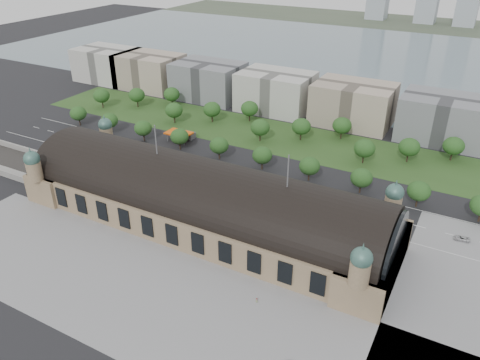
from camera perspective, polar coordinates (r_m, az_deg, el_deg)
The scene contains 54 objects.
ground at distance 186.82m, azimuth -4.53°, elevation -5.17°, with size 900.00×900.00×0.00m, color black.
station at distance 181.37m, azimuth -4.65°, elevation -2.46°, with size 150.00×48.40×44.30m.
track_cutting at distance 255.86m, azimuth -26.07°, elevation 1.75°, with size 70.00×24.00×3.10m.
plaza_south at distance 154.31m, azimuth -10.37°, elevation -14.04°, with size 190.00×48.00×0.12m, color gray.
road_slab at distance 223.75m, azimuth -3.61°, elevation 0.90°, with size 260.00×26.00×0.10m, color black.
grass_belt at distance 265.43m, azimuth 3.60°, elevation 5.47°, with size 300.00×45.00×0.10m, color #2C4D1E.
petrol_station at distance 260.31m, azimuth -6.84°, elevation 5.55°, with size 14.00×13.00×5.05m.
lake at distance 448.12m, azimuth 17.07°, elevation 13.86°, with size 700.00×320.00×0.08m, color slate.
far_shore at distance 641.69m, azimuth 21.38°, elevation 17.29°, with size 700.00×120.00×0.14m, color #44513D.
office_0 at distance 378.43m, azimuth -15.83°, elevation 13.40°, with size 45.00×32.00×24.00m, color #BAB8B0.
office_1 at distance 352.48m, azimuth -10.96°, elevation 12.89°, with size 45.00×32.00×24.00m, color tan.
office_2 at distance 324.07m, azimuth -3.87°, elevation 11.98°, with size 45.00×32.00×24.00m, color gray.
office_3 at distance 301.35m, azimuth 4.36°, elevation 10.70°, with size 45.00×32.00×24.00m, color #BAB8B0.
office_4 at distance 285.65m, azimuth 13.62°, elevation 8.98°, with size 45.00×32.00×24.00m, color tan.
office_5 at distance 278.17m, azimuth 23.55°, elevation 6.87°, with size 45.00×32.00×24.00m, color gray.
tree_row_0 at distance 292.01m, azimuth -19.12°, elevation 7.67°, with size 9.60×9.60×11.52m.
tree_row_1 at distance 275.50m, azimuth -15.63°, elevation 7.00°, with size 9.60×9.60×11.52m.
tree_row_2 at distance 260.17m, azimuth -11.74°, elevation 6.20°, with size 9.60×9.60×11.52m.
tree_row_3 at distance 246.22m, azimuth -7.39°, elevation 5.28°, with size 9.60×9.60×11.52m.
tree_row_4 at distance 233.91m, azimuth -2.57°, elevation 4.22°, with size 9.60×9.60×11.52m.
tree_row_5 at distance 223.50m, azimuth 2.73°, elevation 3.02°, with size 9.60×9.60×11.52m.
tree_row_6 at distance 215.28m, azimuth 8.47°, elevation 1.69°, with size 9.60×9.60×11.52m.
tree_row_7 at distance 209.50m, azimuth 14.60°, elevation 0.25°, with size 9.60×9.60×11.52m.
tree_row_8 at distance 206.37m, azimuth 20.98°, elevation -1.26°, with size 9.60×9.60×11.52m.
tree_belt_0 at distance 318.18m, azimuth -16.53°, elevation 9.83°, with size 10.40×10.40×12.48m.
tree_belt_1 at distance 313.98m, azimuth -12.48°, elevation 10.09°, with size 10.40×10.40×12.48m.
tree_belt_2 at distance 311.36m, azimuth -8.33°, elevation 10.30°, with size 10.40×10.40×12.48m.
tree_belt_3 at distance 282.37m, azimuth -8.06°, elevation 8.43°, with size 10.40×10.40×12.48m.
tree_belt_4 at distance 281.51m, azimuth -3.44°, elevation 8.60°, with size 10.40×10.40×12.48m.
tree_belt_5 at distance 282.44m, azimuth 1.17°, elevation 8.71°, with size 10.40×10.40×12.48m.
tree_belt_6 at distance 254.41m, azimuth 2.48°, elevation 6.42°, with size 10.40×10.40×12.48m.
tree_belt_7 at distance 257.69m, azimuth 7.48°, elevation 6.50°, with size 10.40×10.40×12.48m.
tree_belt_8 at distance 262.86m, azimuth 12.33°, elevation 6.52°, with size 10.40×10.40×12.48m.
tree_belt_9 at distance 237.09m, azimuth 14.94°, elevation 3.76°, with size 10.40×10.40×12.48m.
tree_belt_10 at distance 245.07m, azimuth 19.94°, elevation 3.80°, with size 10.40×10.40×12.48m.
tree_belt_11 at distance 254.79m, azimuth 24.60°, elevation 3.81°, with size 10.40×10.40×12.48m.
traffic_car_0 at distance 269.65m, azimuth -19.83°, elevation 4.31°, with size 1.57×3.89×1.33m, color silver.
traffic_car_1 at distance 267.53m, azimuth -16.88°, elevation 4.63°, with size 1.66×4.75×1.56m, color gray.
traffic_car_2 at distance 244.22m, azimuth -11.44°, elevation 3.01°, with size 2.29×4.97×1.38m, color black.
traffic_car_3 at distance 240.63m, azimuth -7.93°, elevation 2.94°, with size 2.14×5.26×1.53m, color maroon.
traffic_car_4 at distance 216.06m, azimuth -2.22°, elevation 0.13°, with size 1.92×4.76×1.62m, color #192446.
traffic_car_5 at distance 210.38m, azimuth 8.99°, elevation -1.07°, with size 1.68×4.83×1.59m, color slate.
traffic_car_6 at distance 194.41m, azimuth 25.41°, elevation -6.45°, with size 2.70×5.85×1.63m, color #BAB9BC.
parked_car_0 at distance 235.47m, azimuth -13.28°, elevation 1.81°, with size 1.49×4.28×1.41m, color black.
parked_car_1 at distance 225.41m, azimuth -11.59°, elevation 0.79°, with size 2.64×5.72×1.59m, color maroon.
parked_car_2 at distance 225.46m, azimuth -10.05°, elevation 0.95°, with size 2.21×5.43×1.58m, color #1C254E.
parked_car_3 at distance 225.76m, azimuth -10.53°, elevation 0.95°, with size 1.94×4.82×1.64m, color #5C5D64.
parked_car_4 at distance 221.57m, azimuth -8.81°, elevation 0.52°, with size 1.52×4.35×1.43m, color silver.
parked_car_5 at distance 212.89m, azimuth -6.87°, elevation -0.57°, with size 2.24×4.85×1.35m, color gray.
parked_car_6 at distance 215.01m, azimuth -7.33°, elevation -0.26°, with size 2.23×5.48×1.59m, color black.
bus_west at distance 207.95m, azimuth -0.68°, elevation -0.81°, with size 2.66×11.39×3.17m, color red.
bus_mid at distance 208.21m, azimuth -1.96°, elevation -0.73°, with size 2.95×12.61×3.51m, color silver.
bus_east at distance 203.96m, azimuth 2.21°, elevation -1.48°, with size 2.56×10.92×3.04m, color silver.
pedestrian_0 at distance 150.34m, azimuth 2.04°, elevation -14.43°, with size 0.79×0.45×1.61m, color gray.
Camera 1 is at (87.14, -129.37, 102.82)m, focal length 35.00 mm.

